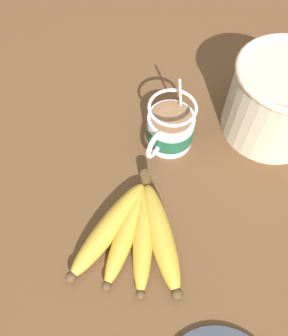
# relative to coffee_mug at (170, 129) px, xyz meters

# --- Properties ---
(table) EXTENTS (1.40, 1.40, 0.04)m
(table) POSITION_rel_coffee_mug_xyz_m (0.10, 0.03, -0.06)
(table) COLOR brown
(table) RESTS_ON ground
(coffee_mug) EXTENTS (0.13, 0.09, 0.15)m
(coffee_mug) POSITION_rel_coffee_mug_xyz_m (0.00, 0.00, 0.00)
(coffee_mug) COLOR silver
(coffee_mug) RESTS_ON table
(banana_bunch) EXTENTS (0.22, 0.18, 0.04)m
(banana_bunch) POSITION_rel_coffee_mug_xyz_m (0.20, 0.05, -0.02)
(banana_bunch) COLOR #4C381E
(banana_bunch) RESTS_ON table
(woven_basket) EXTENTS (0.20, 0.20, 0.15)m
(woven_basket) POSITION_rel_coffee_mug_xyz_m (-0.14, 0.15, 0.04)
(woven_basket) COLOR beige
(woven_basket) RESTS_ON table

